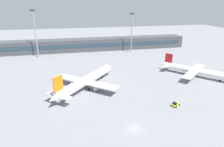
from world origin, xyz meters
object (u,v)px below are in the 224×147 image
airplane_near (87,80)px  floodlight_tower_west (132,30)px  airplane_mid (197,71)px  floodlight_tower_east (35,31)px  baggage_tug_yellow (176,104)px

airplane_near → floodlight_tower_west: 69.60m
floodlight_tower_west → airplane_mid: bearing=-73.0°
airplane_mid → floodlight_tower_east: 100.85m
floodlight_tower_west → floodlight_tower_east: size_ratio=0.91×
airplane_near → baggage_tug_yellow: size_ratio=9.30×
airplane_mid → floodlight_tower_west: 59.43m
airplane_mid → floodlight_tower_west: size_ratio=1.10×
airplane_near → baggage_tug_yellow: 38.12m
baggage_tug_yellow → floodlight_tower_west: (8.42, 80.41, 15.41)m
floodlight_tower_west → airplane_near: bearing=-123.9°
airplane_mid → baggage_tug_yellow: 35.71m
airplane_mid → airplane_near: bearing=-178.6°
airplane_mid → floodlight_tower_east: size_ratio=1.00×
airplane_near → floodlight_tower_east: bearing=116.0°
airplane_mid → floodlight_tower_west: floodlight_tower_west is taller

